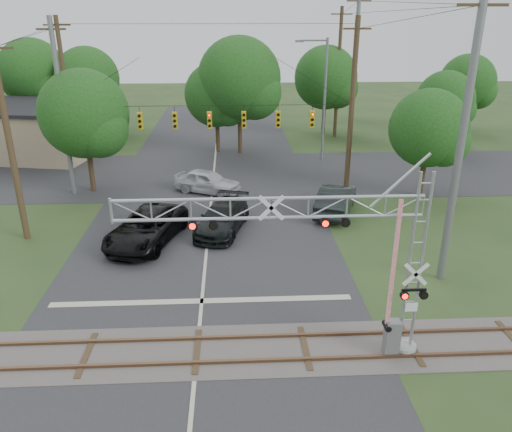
{
  "coord_description": "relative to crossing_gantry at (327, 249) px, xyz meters",
  "views": [
    {
      "loc": [
        1.4,
        -13.2,
        11.53
      ],
      "look_at": [
        2.45,
        7.5,
        3.14
      ],
      "focal_mm": 35.0,
      "sensor_mm": 36.0,
      "label": 1
    }
  ],
  "objects": [
    {
      "name": "pickup_black",
      "position": [
        -7.8,
        10.12,
        -3.43
      ],
      "size": [
        4.45,
        6.71,
        1.71
      ],
      "primitive_type": "imported",
      "rotation": [
        0.0,
        0.0,
        -0.28
      ],
      "color": "black",
      "rests_on": "ground"
    },
    {
      "name": "treeline",
      "position": [
        -5.42,
        30.71,
        1.29
      ],
      "size": [
        53.66,
        27.01,
        10.01
      ],
      "color": "#3D2D1B",
      "rests_on": "ground"
    },
    {
      "name": "car_dark",
      "position": [
        -3.71,
        11.48,
        -3.5
      ],
      "size": [
        3.56,
        5.81,
        1.57
      ],
      "primitive_type": "imported",
      "rotation": [
        0.0,
        0.0,
        -0.27
      ],
      "color": "black",
      "rests_on": "ground"
    },
    {
      "name": "ground",
      "position": [
        -4.54,
        -1.64,
        -4.28
      ],
      "size": [
        160.0,
        160.0,
        0.0
      ],
      "primitive_type": "plane",
      "color": "#2A411E",
      "rests_on": "ground"
    },
    {
      "name": "crossing_gantry",
      "position": [
        0.0,
        0.0,
        0.0
      ],
      "size": [
        10.58,
        0.88,
        6.9
      ],
      "color": "gray",
      "rests_on": "ground"
    },
    {
      "name": "railroad_track",
      "position": [
        -4.54,
        0.36,
        -4.25
      ],
      "size": [
        90.0,
        3.2,
        0.17
      ],
      "color": "#4F4B44",
      "rests_on": "ground"
    },
    {
      "name": "suv_dark",
      "position": [
        3.3,
        13.95,
        -3.41
      ],
      "size": [
        3.62,
        5.63,
        1.75
      ],
      "primitive_type": "imported",
      "rotation": [
        0.0,
        0.0,
        2.78
      ],
      "color": "black",
      "rests_on": "ground"
    },
    {
      "name": "road_cross",
      "position": [
        -4.54,
        22.36,
        -4.27
      ],
      "size": [
        90.0,
        12.0,
        0.02
      ],
      "primitive_type": "cube",
      "color": "#2C2C2F",
      "rests_on": "ground"
    },
    {
      "name": "utility_poles",
      "position": [
        -1.15,
        21.19,
        1.89
      ],
      "size": [
        25.29,
        29.74,
        13.25
      ],
      "color": "#422C1E",
      "rests_on": "ground"
    },
    {
      "name": "road_main",
      "position": [
        -4.54,
        8.36,
        -4.27
      ],
      "size": [
        14.0,
        90.0,
        0.02
      ],
      "primitive_type": "cube",
      "color": "#2C2C2F",
      "rests_on": "ground"
    },
    {
      "name": "sedan_silver",
      "position": [
        -4.83,
        18.17,
        -3.48
      ],
      "size": [
        5.05,
        3.79,
        1.6
      ],
      "primitive_type": "imported",
      "rotation": [
        0.0,
        0.0,
        1.11
      ],
      "color": "#B9BAC2",
      "rests_on": "ground"
    },
    {
      "name": "streetlight",
      "position": [
        4.35,
        26.05,
        1.24
      ],
      "size": [
        2.63,
        0.27,
        9.87
      ],
      "color": "slate",
      "rests_on": "ground"
    },
    {
      "name": "traffic_signal_span",
      "position": [
        -3.66,
        18.36,
        1.32
      ],
      "size": [
        19.34,
        0.36,
        11.5
      ],
      "color": "slate",
      "rests_on": "ground"
    }
  ]
}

